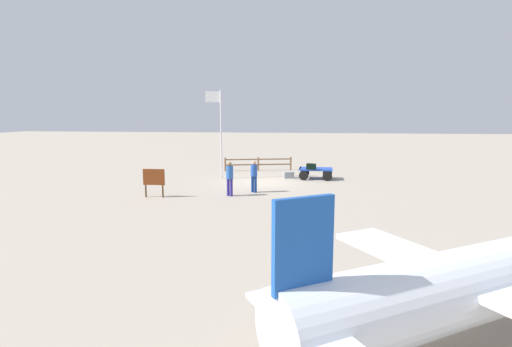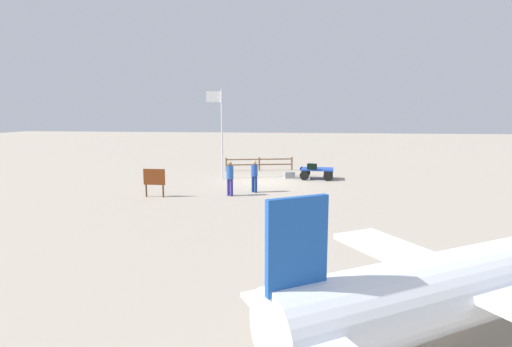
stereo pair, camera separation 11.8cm
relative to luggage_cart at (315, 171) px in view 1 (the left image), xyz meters
name	(u,v)px [view 1 (the left image)]	position (x,y,z in m)	size (l,w,h in m)	color
ground_plane	(263,182)	(3.06, 1.50, -0.49)	(120.00, 120.00, 0.00)	#AB9E8B
luggage_cart	(315,171)	(0.00, 0.00, 0.00)	(2.07, 1.44, 0.67)	blue
suitcase_navy	(311,166)	(0.27, 0.50, 0.35)	(0.59, 0.42, 0.34)	black
suitcase_grey	(289,175)	(1.64, -0.11, -0.29)	(0.71, 0.54, 0.39)	gray
worker_lead	(230,176)	(4.25, 5.71, 0.49)	(0.47, 0.47, 1.67)	navy
worker_trailing	(254,174)	(3.19, 4.66, 0.46)	(0.47, 0.47, 1.63)	navy
airplane_near	(477,282)	(-2.40, 17.63, 0.61)	(7.69, 5.75, 2.92)	white
flagpole	(219,126)	(5.86, 0.52, 2.76)	(0.98, 0.21, 5.40)	silver
signboard	(154,179)	(7.78, 6.45, 0.40)	(1.05, 0.10, 1.36)	#4C3319
wooden_fence	(258,163)	(3.91, -3.20, 0.06)	(4.62, 1.22, 0.94)	brown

